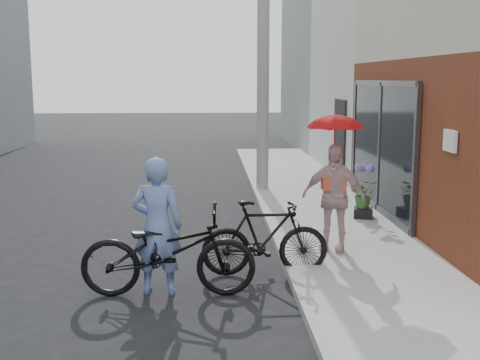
{
  "coord_description": "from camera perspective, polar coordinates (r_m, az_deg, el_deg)",
  "views": [
    {
      "loc": [
        -0.16,
        -7.86,
        2.66
      ],
      "look_at": [
        0.33,
        1.38,
        1.1
      ],
      "focal_mm": 45.0,
      "sensor_mm": 36.0,
      "label": 1
    }
  ],
  "objects": [
    {
      "name": "plaster_building",
      "position": [
        18.42,
        20.98,
        11.57
      ],
      "size": [
        8.0,
        6.0,
        7.0
      ],
      "primitive_type": "cube",
      "color": "silver",
      "rests_on": "ground"
    },
    {
      "name": "parasol",
      "position": [
        8.88,
        9.03,
        5.71
      ],
      "size": [
        0.81,
        0.81,
        0.71
      ],
      "primitive_type": "imported",
      "color": "red",
      "rests_on": "kimono_woman"
    },
    {
      "name": "kimono_woman",
      "position": [
        9.03,
        8.84,
        -1.64
      ],
      "size": [
        1.02,
        0.75,
        1.61
      ],
      "primitive_type": "imported",
      "rotation": [
        0.0,
        0.0,
        -0.42
      ],
      "color": "beige",
      "rests_on": "sidewalk"
    },
    {
      "name": "curb",
      "position": [
        10.26,
        3.24,
        -5.13
      ],
      "size": [
        0.12,
        24.0,
        0.12
      ],
      "primitive_type": "cube",
      "color": "#9E9E99",
      "rests_on": "ground"
    },
    {
      "name": "utility_pole",
      "position": [
        13.95,
        2.22,
        13.02
      ],
      "size": [
        0.28,
        0.28,
        7.0
      ],
      "primitive_type": "cylinder",
      "color": "#9E9E99",
      "rests_on": "ground"
    },
    {
      "name": "sidewalk",
      "position": [
        10.45,
        9.6,
        -4.98
      ],
      "size": [
        2.2,
        24.0,
        0.12
      ],
      "primitive_type": "cube",
      "color": "#979792",
      "rests_on": "ground"
    },
    {
      "name": "bike_left",
      "position": [
        7.5,
        -6.83,
        -6.74
      ],
      "size": [
        2.17,
        0.8,
        1.13
      ],
      "primitive_type": "imported",
      "rotation": [
        0.0,
        0.0,
        1.55
      ],
      "color": "black",
      "rests_on": "ground"
    },
    {
      "name": "planter",
      "position": [
        11.38,
        11.61,
        -3.06
      ],
      "size": [
        0.42,
        0.42,
        0.18
      ],
      "primitive_type": "cube",
      "rotation": [
        0.0,
        0.0,
        -0.26
      ],
      "color": "black",
      "rests_on": "sidewalk"
    },
    {
      "name": "bike_right",
      "position": [
        8.23,
        2.39,
        -5.51
      ],
      "size": [
        1.75,
        0.55,
        1.04
      ],
      "primitive_type": "imported",
      "rotation": [
        0.0,
        0.0,
        1.6
      ],
      "color": "black",
      "rests_on": "ground"
    },
    {
      "name": "officer",
      "position": [
        7.52,
        -7.86,
        -4.34
      ],
      "size": [
        0.68,
        0.49,
        1.73
      ],
      "primitive_type": "imported",
      "rotation": [
        0.0,
        0.0,
        3.01
      ],
      "color": "#6D83C2",
      "rests_on": "ground"
    },
    {
      "name": "east_building_far",
      "position": [
        24.99,
        14.39,
        11.22
      ],
      "size": [
        8.0,
        8.0,
        7.0
      ],
      "primitive_type": "cube",
      "color": "gray",
      "rests_on": "ground"
    },
    {
      "name": "ground",
      "position": [
        8.31,
        -1.79,
        -9.12
      ],
      "size": [
        80.0,
        80.0,
        0.0
      ],
      "primitive_type": "plane",
      "color": "black",
      "rests_on": "ground"
    },
    {
      "name": "potted_plant",
      "position": [
        11.31,
        11.67,
        -1.31
      ],
      "size": [
        0.48,
        0.41,
        0.53
      ],
      "primitive_type": "imported",
      "color": "#346327",
      "rests_on": "planter"
    }
  ]
}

